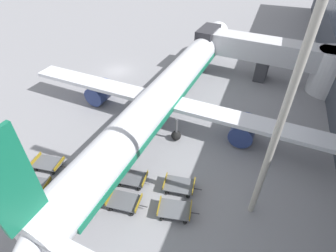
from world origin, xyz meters
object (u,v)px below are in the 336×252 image
baggage_dolly_row_near_col_b (77,193)px  baggage_dolly_row_mid_a_col_b (91,171)px  baggage_dolly_row_near_col_d (175,210)px  baggage_dolly_row_near_col_a (33,185)px  airplane (167,92)px  baggage_dolly_row_mid_a_col_c (132,178)px  apron_light_mast (300,65)px  baggage_dolly_row_mid_a_col_d (179,185)px  baggage_dolly_row_mid_a_col_a (48,163)px  baggage_dolly_row_near_col_c (124,201)px

baggage_dolly_row_near_col_b → baggage_dolly_row_mid_a_col_b: same height
baggage_dolly_row_near_col_b → baggage_dolly_row_near_col_d: (8.41, 1.49, 0.00)m
baggage_dolly_row_near_col_a → airplane: bearing=63.8°
baggage_dolly_row_near_col_a → baggage_dolly_row_near_col_b: same height
baggage_dolly_row_near_col_b → baggage_dolly_row_mid_a_col_c: 4.83m
baggage_dolly_row_mid_a_col_b → apron_light_mast: (14.55, 1.51, 12.58)m
baggage_dolly_row_mid_a_col_c → baggage_dolly_row_near_col_a: bearing=-153.6°
baggage_dolly_row_mid_a_col_b → apron_light_mast: apron_light_mast is taller
airplane → baggage_dolly_row_mid_a_col_c: bearing=-86.4°
airplane → baggage_dolly_row_mid_a_col_d: size_ratio=12.86×
baggage_dolly_row_mid_a_col_b → baggage_dolly_row_near_col_a: bearing=-139.8°
baggage_dolly_row_mid_a_col_a → apron_light_mast: (19.00, 2.16, 12.58)m
baggage_dolly_row_near_col_d → baggage_dolly_row_mid_a_col_a: 13.18m
baggage_dolly_row_near_col_b → baggage_dolly_row_near_col_c: bearing=9.9°
airplane → baggage_dolly_row_near_col_d: 13.81m
baggage_dolly_row_mid_a_col_c → airplane: bearing=93.6°
baggage_dolly_row_near_col_b → baggage_dolly_row_mid_a_col_c: (3.63, 3.19, 0.00)m
apron_light_mast → baggage_dolly_row_mid_a_col_a: bearing=-173.5°
airplane → apron_light_mast: bearing=-40.8°
airplane → apron_light_mast: apron_light_mast is taller
baggage_dolly_row_near_col_b → apron_light_mast: size_ratio=0.16×
baggage_dolly_row_near_col_a → baggage_dolly_row_near_col_b: bearing=9.2°
baggage_dolly_row_near_col_b → apron_light_mast: 19.43m
apron_light_mast → baggage_dolly_row_mid_a_col_c: bearing=-175.2°
baggage_dolly_row_mid_a_col_a → baggage_dolly_row_mid_a_col_d: bearing=9.1°
baggage_dolly_row_near_col_d → baggage_dolly_row_mid_a_col_c: 5.08m
baggage_dolly_row_near_col_b → baggage_dolly_row_mid_a_col_b: 2.60m
baggage_dolly_row_near_col_a → baggage_dolly_row_near_col_b: size_ratio=1.01×
baggage_dolly_row_mid_a_col_a → baggage_dolly_row_mid_a_col_d: (12.70, 2.03, 0.00)m
baggage_dolly_row_near_col_c → apron_light_mast: bearing=18.5°
baggage_dolly_row_mid_a_col_b → apron_light_mast: 19.29m
baggage_dolly_row_near_col_a → baggage_dolly_row_near_col_c: size_ratio=1.01×
baggage_dolly_row_mid_a_col_a → baggage_dolly_row_mid_a_col_c: same height
baggage_dolly_row_near_col_d → apron_light_mast: 14.11m
baggage_dolly_row_near_col_b → baggage_dolly_row_near_col_c: (4.20, 0.73, 0.00)m
baggage_dolly_row_near_col_d → baggage_dolly_row_mid_a_col_a: same height
airplane → apron_light_mast: 17.71m
baggage_dolly_row_near_col_c → baggage_dolly_row_mid_a_col_c: size_ratio=1.00×
baggage_dolly_row_near_col_b → baggage_dolly_row_mid_a_col_d: 8.87m
baggage_dolly_row_near_col_a → baggage_dolly_row_mid_a_col_a: 2.67m
baggage_dolly_row_near_col_d → baggage_dolly_row_mid_a_col_d: bearing=100.8°
baggage_dolly_row_near_col_a → baggage_dolly_row_mid_a_col_b: size_ratio=1.00×
baggage_dolly_row_mid_a_col_c → baggage_dolly_row_mid_a_col_d: 4.38m
baggage_dolly_row_near_col_d → baggage_dolly_row_mid_a_col_c: same height
baggage_dolly_row_near_col_a → baggage_dolly_row_near_col_b: 4.21m
baggage_dolly_row_mid_a_col_b → baggage_dolly_row_mid_a_col_c: bearing=8.9°
baggage_dolly_row_near_col_b → baggage_dolly_row_mid_a_col_a: 5.14m
baggage_dolly_row_near_col_c → baggage_dolly_row_mid_a_col_a: same height
baggage_dolly_row_mid_a_col_a → apron_light_mast: bearing=6.5°
baggage_dolly_row_near_col_c → baggage_dolly_row_mid_a_col_d: (3.73, 3.23, 0.00)m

